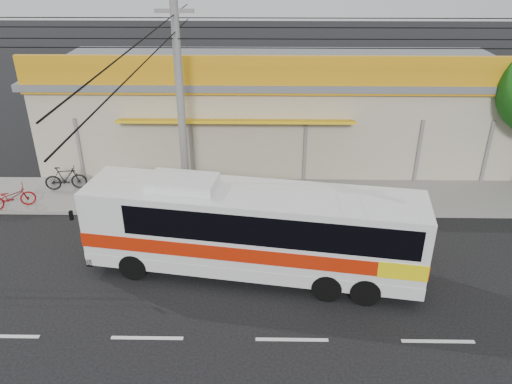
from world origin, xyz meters
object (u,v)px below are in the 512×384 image
coach_bus (258,227)px  utility_pole (176,32)px  motorbike_dark (66,178)px  motorbike_red (11,197)px

coach_bus → utility_pole: 7.04m
motorbike_dark → utility_pole: size_ratio=0.05×
coach_bus → motorbike_dark: size_ratio=6.15×
coach_bus → motorbike_red: coach_bus is taller
motorbike_red → motorbike_dark: motorbike_dark is taller
motorbike_dark → motorbike_red: bearing=127.8°
motorbike_dark → coach_bus: bearing=-134.1°
motorbike_red → utility_pole: 9.70m
coach_bus → motorbike_dark: 10.24m
motorbike_red → coach_bus: bearing=-138.1°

